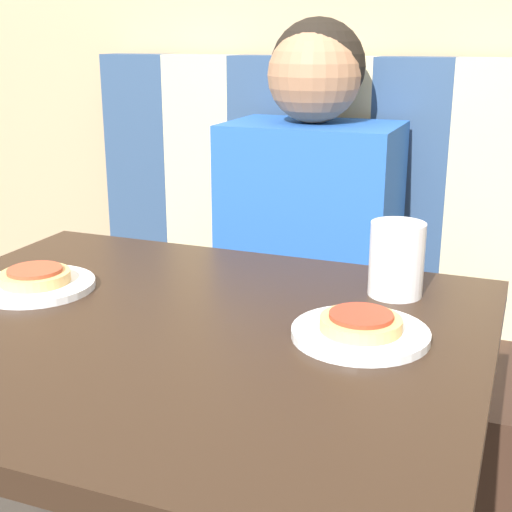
{
  "coord_description": "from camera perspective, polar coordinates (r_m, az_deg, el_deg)",
  "views": [
    {
      "loc": [
        0.46,
        -0.83,
        1.17
      ],
      "look_at": [
        0.0,
        0.35,
        0.78
      ],
      "focal_mm": 50.0,
      "sensor_mm": 36.0,
      "label": 1
    }
  ],
  "objects": [
    {
      "name": "drinking_cup",
      "position": [
        1.14,
        11.19,
        -0.25
      ],
      "size": [
        0.09,
        0.09,
        0.12
      ],
      "color": "silver",
      "rests_on": "dining_table"
    },
    {
      "name": "booth_seat",
      "position": [
        1.85,
        4.03,
        -13.24
      ],
      "size": [
        1.3,
        0.5,
        0.47
      ],
      "color": "#382319",
      "rests_on": "ground_plane"
    },
    {
      "name": "pizza_right",
      "position": [
        0.98,
        8.38,
        -5.26
      ],
      "size": [
        0.11,
        0.11,
        0.02
      ],
      "color": "tan",
      "rests_on": "plate_right"
    },
    {
      "name": "dining_table",
      "position": [
        1.08,
        -6.86,
        -10.88
      ],
      "size": [
        0.89,
        0.74,
        0.78
      ],
      "color": "black",
      "rests_on": "ground_plane"
    },
    {
      "name": "plate_left",
      "position": [
        1.21,
        -17.18,
        -2.27
      ],
      "size": [
        0.19,
        0.19,
        0.01
      ],
      "color": "white",
      "rests_on": "dining_table"
    },
    {
      "name": "plate_right",
      "position": [
        0.98,
        8.34,
        -6.16
      ],
      "size": [
        0.19,
        0.19,
        0.01
      ],
      "color": "white",
      "rests_on": "dining_table"
    },
    {
      "name": "pizza_left",
      "position": [
        1.2,
        -17.25,
        -1.52
      ],
      "size": [
        0.11,
        0.11,
        0.02
      ],
      "color": "tan",
      "rests_on": "plate_left"
    },
    {
      "name": "booth_backrest",
      "position": [
        1.83,
        6.35,
        5.33
      ],
      "size": [
        1.3,
        0.09,
        0.65
      ],
      "color": "navy",
      "rests_on": "booth_seat"
    },
    {
      "name": "person",
      "position": [
        1.63,
        4.5,
        4.9
      ],
      "size": [
        0.38,
        0.26,
        0.74
      ],
      "color": "#2356B2",
      "rests_on": "booth_seat"
    }
  ]
}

